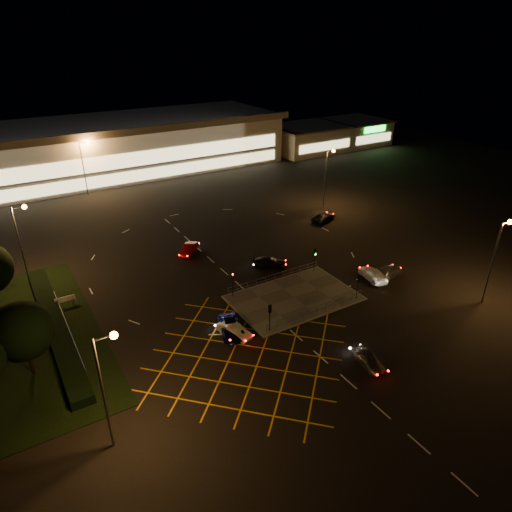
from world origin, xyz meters
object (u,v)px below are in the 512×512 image
signal_se (358,282)px  car_left_blue (231,327)px  car_near_silver (368,359)px  car_east_grey (324,217)px  car_circ_red (189,249)px  car_right_silver (388,271)px  signal_ne (315,255)px  car_approach_white (373,274)px  signal_nw (232,279)px  car_far_dkgrey (270,262)px  car_queue_white (234,330)px  signal_sw (270,313)px

signal_se → car_left_blue: 15.71m
car_near_silver → car_left_blue: (-8.57, 11.12, 0.02)m
car_east_grey → car_circ_red: bearing=69.3°
car_right_silver → car_east_grey: 19.60m
signal_ne → car_right_silver: 9.45m
signal_se → car_approach_white: signal_se is taller
signal_ne → signal_nw: bearing=180.0°
signal_ne → car_left_blue: (-15.50, -6.09, -1.69)m
car_far_dkgrey → car_approach_white: 13.26m
car_left_blue → car_queue_white: bearing=-74.7°
car_queue_white → car_left_blue: size_ratio=0.80×
car_near_silver → car_east_grey: bearing=64.6°
signal_ne → car_queue_white: (-15.50, -6.67, -1.72)m
signal_sw → signal_ne: size_ratio=1.00×
car_near_silver → car_far_dkgrey: size_ratio=0.86×
car_right_silver → car_queue_white: bearing=78.3°
signal_nw → car_right_silver: signal_nw is taller
car_near_silver → car_east_grey: 35.68m
car_far_dkgrey → car_near_silver: bearing=-155.1°
signal_nw → signal_se: bearing=-33.6°
car_approach_white → car_left_blue: bearing=12.8°
signal_sw → car_circ_red: 21.30m
car_left_blue → car_approach_white: (20.62, 0.71, 0.00)m
car_near_silver → car_right_silver: car_right_silver is taller
car_near_silver → signal_ne: bearing=74.8°
car_circ_red → car_queue_white: bearing=-54.8°
car_right_silver → car_approach_white: car_right_silver is taller
signal_nw → car_approach_white: (17.12, -5.38, -1.69)m
signal_se → signal_ne: bearing=-90.0°
signal_ne → car_approach_white: 7.62m
car_near_silver → car_queue_white: car_near_silver is taller
signal_sw → car_east_grey: bearing=-138.8°
car_far_dkgrey → signal_sw: bearing=179.3°
signal_ne → car_queue_white: size_ratio=0.80×
car_left_blue → car_far_dkgrey: (11.29, 10.14, -0.02)m
signal_sw → car_approach_white: bearing=-171.3°
signal_sw → car_approach_white: 17.40m
car_far_dkgrey → car_east_grey: size_ratio=0.97×
car_circ_red → car_approach_white: car_circ_red is taller
car_near_silver → car_approach_white: bearing=51.2°
signal_se → car_queue_white: signal_se is taller
signal_se → car_east_grey: bearing=-119.8°
car_left_blue → car_approach_white: bearing=17.3°
signal_nw → car_approach_white: 18.02m
car_left_blue → car_right_silver: car_right_silver is taller
car_near_silver → signal_se: bearing=59.8°
car_far_dkgrey → car_circ_red: size_ratio=1.09×
car_circ_red → car_east_grey: (23.75, -0.23, -0.03)m
car_far_dkgrey → car_circ_red: (-7.50, 9.20, 0.02)m
signal_sw → car_queue_white: (-3.50, 1.32, -1.72)m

